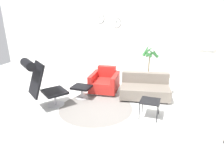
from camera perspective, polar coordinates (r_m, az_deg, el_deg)
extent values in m
plane|color=silver|center=(5.40, -0.25, -5.54)|extent=(12.00, 12.00, 0.00)
cube|color=silver|center=(7.53, 6.61, 12.99)|extent=(12.00, 0.06, 2.80)
cylinder|color=black|center=(7.83, -3.47, 18.16)|extent=(0.35, 0.01, 0.35)
cylinder|color=white|center=(7.83, -3.47, 18.16)|extent=(0.33, 0.02, 0.33)
cube|color=black|center=(7.82, -3.52, 18.51)|extent=(0.01, 0.01, 0.10)
cylinder|color=black|center=(7.62, 1.31, 17.03)|extent=(0.34, 0.01, 0.34)
cylinder|color=white|center=(7.62, 1.31, 17.03)|extent=(0.32, 0.02, 0.32)
cube|color=black|center=(7.60, 1.27, 17.38)|extent=(0.01, 0.01, 0.10)
cylinder|color=slate|center=(5.17, -4.60, -6.79)|extent=(1.88, 1.88, 0.01)
cylinder|color=#BCBCC1|center=(5.51, -15.72, -5.67)|extent=(0.61, 0.61, 0.02)
cylinder|color=#BCBCC1|center=(5.44, -15.89, -4.08)|extent=(0.06, 0.06, 0.32)
cube|color=black|center=(5.36, -16.09, -2.15)|extent=(0.82, 0.80, 0.06)
cube|color=black|center=(5.11, -20.83, 1.22)|extent=(0.69, 0.62, 0.80)
cylinder|color=black|center=(4.97, -22.90, 5.16)|extent=(0.58, 0.50, 0.22)
cylinder|color=#BCBCC1|center=(5.78, -8.52, -3.80)|extent=(0.36, 0.36, 0.02)
cylinder|color=#BCBCC1|center=(5.73, -8.60, -2.44)|extent=(0.05, 0.05, 0.28)
cube|color=black|center=(5.66, -8.69, -0.87)|extent=(0.51, 0.44, 0.06)
cube|color=silver|center=(6.16, -2.14, -1.84)|extent=(0.73, 0.77, 0.06)
cube|color=red|center=(6.09, -2.16, -0.20)|extent=(0.65, 0.91, 0.32)
cube|color=red|center=(6.29, -1.46, 3.66)|extent=(0.57, 0.24, 0.34)
cube|color=red|center=(5.99, 0.97, 0.40)|extent=(0.22, 0.86, 0.50)
cube|color=red|center=(6.14, -5.24, 0.85)|extent=(0.22, 0.86, 0.50)
cube|color=black|center=(5.80, 9.27, -3.63)|extent=(1.33, 0.91, 0.05)
cube|color=#70665B|center=(5.73, 9.37, -2.00)|extent=(1.49, 1.06, 0.31)
cube|color=#70665B|center=(5.91, 9.49, 1.89)|extent=(1.38, 0.45, 0.31)
cube|color=black|center=(4.65, 10.81, -4.79)|extent=(0.44, 0.44, 0.02)
cylinder|color=black|center=(4.59, 7.80, -7.88)|extent=(0.02, 0.02, 0.40)
cylinder|color=black|center=(4.55, 12.76, -8.52)|extent=(0.02, 0.02, 0.40)
cylinder|color=black|center=(4.94, 8.71, -5.78)|extent=(0.02, 0.02, 0.40)
cylinder|color=black|center=(4.90, 13.30, -6.35)|extent=(0.02, 0.02, 0.40)
cylinder|color=#333338|center=(7.02, 10.25, 1.54)|extent=(0.35, 0.35, 0.25)
cylinder|color=#382819|center=(6.99, 10.31, 2.44)|extent=(0.32, 0.32, 0.02)
cylinder|color=brown|center=(6.89, 10.49, 5.20)|extent=(0.04, 0.04, 0.68)
cone|color=#2D6B33|center=(6.73, 12.09, 8.77)|extent=(0.18, 0.40, 0.32)
cone|color=#2D6B33|center=(6.88, 11.71, 8.81)|extent=(0.32, 0.31, 0.27)
cone|color=#2D6B33|center=(6.94, 10.42, 9.42)|extent=(0.41, 0.25, 0.36)
cone|color=#2D6B33|center=(6.86, 9.83, 9.64)|extent=(0.27, 0.37, 0.42)
cone|color=#2D6B33|center=(6.77, 9.96, 9.00)|extent=(0.18, 0.28, 0.31)
cone|color=#2D6B33|center=(6.68, 10.27, 8.61)|extent=(0.32, 0.19, 0.27)
cone|color=#2D6B33|center=(6.60, 11.41, 8.79)|extent=(0.44, 0.32, 0.37)
cylinder|color=#BCBCC1|center=(7.29, 22.79, 7.26)|extent=(0.03, 0.03, 1.79)
cube|color=white|center=(7.20, 26.99, 7.64)|extent=(1.07, 0.28, 0.02)
cube|color=white|center=(7.14, 27.45, 10.40)|extent=(1.07, 0.28, 0.02)
cube|color=beige|center=(7.21, 28.67, 8.15)|extent=(0.31, 0.24, 0.17)
cube|color=silver|center=(7.15, 29.02, 10.73)|extent=(0.39, 0.24, 0.12)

